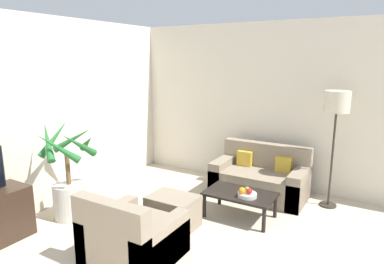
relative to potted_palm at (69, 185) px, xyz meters
name	(u,v)px	position (x,y,z in m)	size (l,w,h in m)	color
wall_back	(335,111)	(2.89, 2.60, 0.89)	(8.42, 0.06, 2.70)	beige
wall_left	(19,119)	(-0.56, -0.25, 0.89)	(0.06, 7.24, 2.70)	beige
potted_palm	(69,185)	(0.00, 0.00, 0.00)	(0.81, 0.82, 1.33)	beige
sofa_loveseat	(260,179)	(1.96, 2.02, -0.19)	(1.42, 0.76, 0.79)	gray
floor_lamp	(337,108)	(2.96, 2.16, 0.99)	(0.35, 0.35, 1.69)	#2D2823
coffee_table	(240,196)	(1.98, 1.16, -0.16)	(0.93, 0.56, 0.35)	black
fruit_bowl	(247,195)	(2.11, 1.08, -0.09)	(0.25, 0.25, 0.05)	beige
apple_red	(249,191)	(2.14, 1.06, -0.02)	(0.08, 0.08, 0.08)	red
apple_green	(247,189)	(2.09, 1.12, -0.03)	(0.07, 0.07, 0.07)	olive
orange_fruit	(242,191)	(2.06, 1.02, -0.02)	(0.09, 0.09, 0.09)	orange
armchair	(132,237)	(1.37, -0.35, -0.21)	(0.89, 0.85, 0.78)	gray
ottoman	(173,211)	(1.34, 0.48, -0.26)	(0.61, 0.45, 0.41)	gray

